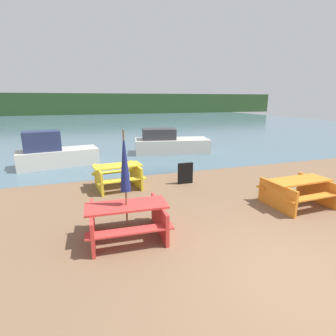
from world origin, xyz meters
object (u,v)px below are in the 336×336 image
at_px(boat, 170,144).
at_px(picnic_table_yellow, 118,174).
at_px(picnic_table_orange, 298,190).
at_px(picnic_table_red, 127,217).
at_px(boat_second, 54,153).
at_px(signboard, 185,173).
at_px(umbrella_navy, 125,162).

bearing_deg(boat, picnic_table_yellow, -114.20).
distance_m(picnic_table_orange, picnic_table_yellow, 5.54).
height_order(picnic_table_red, boat, boat).
bearing_deg(picnic_table_yellow, picnic_table_red, -94.56).
xyz_separation_m(boat, boat_second, (-5.84, -1.26, 0.06)).
bearing_deg(signboard, boat, 77.00).
height_order(picnic_table_orange, boat_second, boat_second).
height_order(picnic_table_yellow, umbrella_navy, umbrella_navy).
xyz_separation_m(picnic_table_orange, boat_second, (-6.84, 7.00, 0.12)).
height_order(picnic_table_red, umbrella_navy, umbrella_navy).
relative_size(picnic_table_red, picnic_table_orange, 1.00).
distance_m(picnic_table_orange, umbrella_navy, 5.00).
relative_size(umbrella_navy, boat_second, 0.66).
height_order(picnic_table_red, signboard, signboard).
bearing_deg(picnic_table_orange, signboard, 128.73).
bearing_deg(signboard, picnic_table_orange, -51.27).
distance_m(picnic_table_red, picnic_table_orange, 4.86).
distance_m(umbrella_navy, boat, 9.41).
relative_size(picnic_table_orange, boat_second, 0.51).
xyz_separation_m(picnic_table_orange, picnic_table_yellow, (-4.58, 3.12, 0.00)).
bearing_deg(picnic_table_red, boat, 65.64).
distance_m(umbrella_navy, boat_second, 7.59).
xyz_separation_m(picnic_table_red, boat_second, (-1.99, 7.24, 0.13)).
height_order(picnic_table_orange, signboard, picnic_table_orange).
distance_m(picnic_table_yellow, boat_second, 4.49).
xyz_separation_m(picnic_table_yellow, boat_second, (-2.26, 3.88, 0.11)).
bearing_deg(boat, umbrella_navy, -103.68).
relative_size(picnic_table_red, boat_second, 0.50).
relative_size(picnic_table_orange, picnic_table_yellow, 1.07).
xyz_separation_m(picnic_table_orange, boat, (-1.00, 8.26, 0.05)).
bearing_deg(picnic_table_orange, picnic_table_red, -177.13).
bearing_deg(signboard, picnic_table_red, -130.30).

